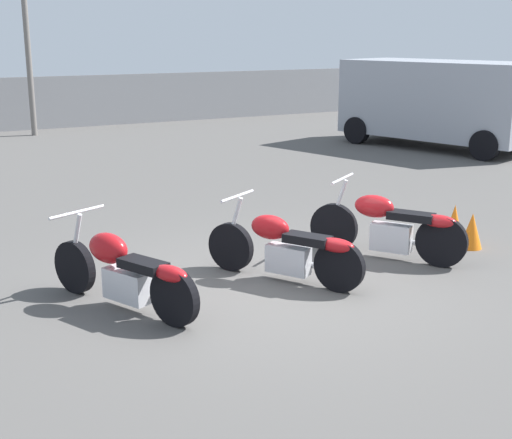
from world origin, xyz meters
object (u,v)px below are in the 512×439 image
Objects in this scene: traffic_cone_far at (454,222)px; traffic_cone_near at (472,231)px; motorcycle_slot_0 at (124,271)px; motorcycle_slot_2 at (390,227)px; motorcycle_slot_1 at (287,248)px; parked_van at (440,100)px.

traffic_cone_near is at bearing -99.34° from traffic_cone_far.
motorcycle_slot_2 reaches higher than motorcycle_slot_0.
motorcycle_slot_2 reaches higher than motorcycle_slot_1.
parked_van is 9.02m from traffic_cone_near.
parked_van is at bearing 9.02° from motorcycle_slot_0.
motorcycle_slot_1 is at bearing -172.51° from traffic_cone_far.
motorcycle_slot_1 is 3.70× the size of traffic_cone_near.
motorcycle_slot_0 is 4.08× the size of traffic_cone_near.
motorcycle_slot_1 is 2.89m from traffic_cone_near.
motorcycle_slot_2 is 3.64× the size of traffic_cone_near.
motorcycle_slot_0 is 0.38× the size of parked_van.
motorcycle_slot_0 is 3.92× the size of traffic_cone_far.
parked_van is (10.45, 6.92, 0.78)m from motorcycle_slot_0.
motorcycle_slot_1 reaches higher than traffic_cone_far.
motorcycle_slot_1 is (1.95, -0.05, -0.01)m from motorcycle_slot_0.
motorcycle_slot_2 is 3.50× the size of traffic_cone_far.
traffic_cone_near is at bearing -40.76° from motorcycle_slot_2.
motorcycle_slot_0 reaches higher than traffic_cone_near.
traffic_cone_near is at bearing -31.62° from motorcycle_slot_1.
traffic_cone_near is (4.84, -0.07, -0.17)m from motorcycle_slot_0.
parked_van is (8.50, 6.97, 0.79)m from motorcycle_slot_1.
motorcycle_slot_2 is at bearing -168.92° from traffic_cone_far.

